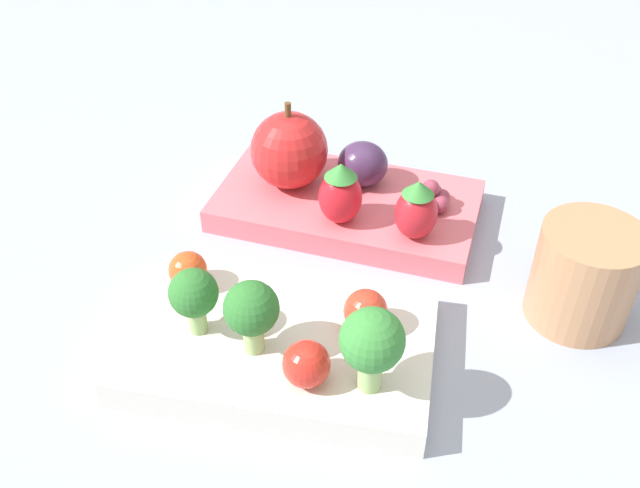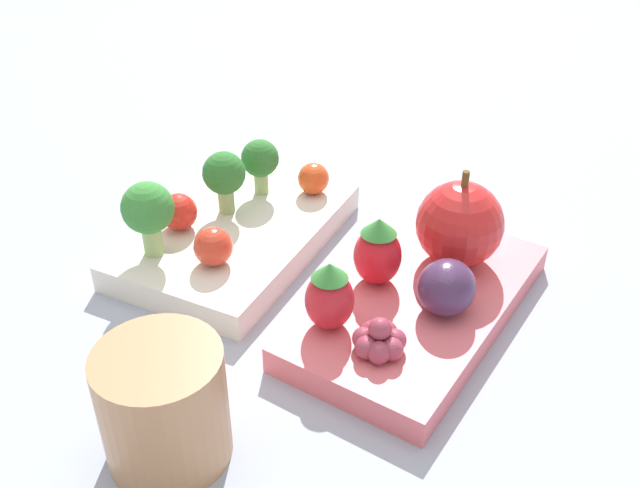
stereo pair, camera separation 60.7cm
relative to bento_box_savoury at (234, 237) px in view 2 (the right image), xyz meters
The scene contains 15 objects.
ground_plane 0.08m from the bento_box_savoury, 87.09° to the right, with size 4.00×4.00×0.00m, color #939EB2.
bento_box_savoury is the anchor object (origin of this frame).
bento_box_fruit 0.15m from the bento_box_savoury, 90.77° to the right, with size 0.20×0.11×0.02m.
broccoli_floret_0 0.08m from the bento_box_savoury, 155.63° to the left, with size 0.04×0.04×0.05m.
broccoli_floret_1 0.06m from the bento_box_savoury, 11.33° to the left, with size 0.03×0.03×0.04m.
broccoli_floret_2 0.05m from the bento_box_savoury, 48.86° to the left, with size 0.03×0.03×0.05m.
cherry_tomato_0 0.05m from the bento_box_savoury, 158.31° to the right, with size 0.03×0.03×0.03m.
cherry_tomato_1 0.04m from the bento_box_savoury, 125.10° to the left, with size 0.03×0.03×0.03m.
cherry_tomato_2 0.08m from the bento_box_savoury, 19.06° to the right, with size 0.02×0.02×0.02m.
apple 0.16m from the bento_box_savoury, 73.98° to the right, with size 0.06×0.06×0.07m.
strawberry_0 0.12m from the bento_box_savoury, 91.82° to the right, with size 0.03×0.03×0.05m.
strawberry_1 0.13m from the bento_box_savoury, 116.76° to the right, with size 0.03×0.03×0.04m.
plum 0.17m from the bento_box_savoury, 93.05° to the right, with size 0.04×0.03×0.03m.
grape_cluster 0.16m from the bento_box_savoury, 112.68° to the right, with size 0.03×0.03×0.02m.
drinking_cup 0.19m from the bento_box_savoury, 153.53° to the right, with size 0.06×0.06×0.07m.
Camera 2 is at (-0.35, -0.20, 0.30)m, focal length 40.00 mm.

